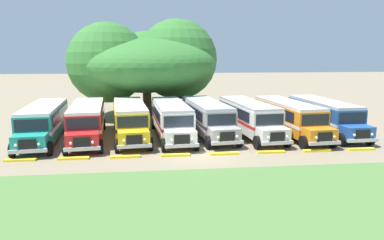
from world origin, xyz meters
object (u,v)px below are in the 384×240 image
object	(u,v)px
parked_bus_slot_4	(207,116)
broad_shade_tree	(147,63)
parked_bus_slot_3	(171,118)
parked_bus_slot_0	(44,121)
parked_bus_slot_2	(130,118)
parked_bus_slot_6	(289,116)
parked_bus_slot_7	(324,115)
parked_bus_slot_5	(249,116)
parked_bus_slot_1	(87,120)

from	to	relation	value
parked_bus_slot_4	broad_shade_tree	bearing A→B (deg)	-160.73
parked_bus_slot_3	broad_shade_tree	bearing A→B (deg)	-174.26
parked_bus_slot_0	parked_bus_slot_2	distance (m)	6.84
parked_bus_slot_3	parked_bus_slot_6	distance (m)	10.17
parked_bus_slot_3	parked_bus_slot_7	size ratio (longest dim) A/B	1.01
parked_bus_slot_2	broad_shade_tree	distance (m)	12.07
parked_bus_slot_0	parked_bus_slot_7	world-z (taller)	same
parked_bus_slot_5	parked_bus_slot_7	distance (m)	6.88
parked_bus_slot_0	broad_shade_tree	xyz separation A→B (m)	(8.27, 11.65, 4.32)
parked_bus_slot_1	parked_bus_slot_4	bearing A→B (deg)	87.18
parked_bus_slot_5	parked_bus_slot_6	bearing A→B (deg)	77.51
parked_bus_slot_1	parked_bus_slot_6	size ratio (longest dim) A/B	1.00
parked_bus_slot_0	parked_bus_slot_3	distance (m)	10.28
parked_bus_slot_1	broad_shade_tree	distance (m)	13.22
broad_shade_tree	parked_bus_slot_5	bearing A→B (deg)	-52.58
parked_bus_slot_0	parked_bus_slot_7	xyz separation A→B (m)	(23.88, 0.29, 0.00)
parked_bus_slot_4	parked_bus_slot_6	distance (m)	7.08
parked_bus_slot_0	parked_bus_slot_3	xyz separation A→B (m)	(10.27, 0.24, 0.00)
parked_bus_slot_4	parked_bus_slot_7	bearing A→B (deg)	81.87
parked_bus_slot_6	broad_shade_tree	bearing A→B (deg)	-138.73
parked_bus_slot_4	parked_bus_slot_7	size ratio (longest dim) A/B	1.01
parked_bus_slot_3	broad_shade_tree	size ratio (longest dim) A/B	0.66
parked_bus_slot_7	broad_shade_tree	size ratio (longest dim) A/B	0.66
parked_bus_slot_0	parked_bus_slot_6	distance (m)	20.44
parked_bus_slot_0	parked_bus_slot_6	bearing A→B (deg)	84.05
parked_bus_slot_1	parked_bus_slot_7	world-z (taller)	same
broad_shade_tree	parked_bus_slot_0	bearing A→B (deg)	-125.35
parked_bus_slot_2	parked_bus_slot_3	distance (m)	3.46
parked_bus_slot_2	parked_bus_slot_7	xyz separation A→B (m)	(17.06, -0.18, 0.00)
parked_bus_slot_2	parked_bus_slot_5	distance (m)	10.18
parked_bus_slot_0	parked_bus_slot_1	bearing A→B (deg)	87.23
parked_bus_slot_4	parked_bus_slot_5	size ratio (longest dim) A/B	1.00
parked_bus_slot_0	parked_bus_slot_4	size ratio (longest dim) A/B	1.00
parked_bus_slot_2	parked_bus_slot_7	distance (m)	17.06
parked_bus_slot_3	parked_bus_slot_5	world-z (taller)	same
parked_bus_slot_0	parked_bus_slot_3	world-z (taller)	same
parked_bus_slot_4	parked_bus_slot_5	world-z (taller)	same
parked_bus_slot_7	parked_bus_slot_4	bearing A→B (deg)	-93.91
parked_bus_slot_0	parked_bus_slot_2	world-z (taller)	same
parked_bus_slot_2	parked_bus_slot_3	xyz separation A→B (m)	(3.45, -0.24, 0.00)
parked_bus_slot_0	parked_bus_slot_2	size ratio (longest dim) A/B	1.00
parked_bus_slot_4	broad_shade_tree	world-z (taller)	broad_shade_tree
parked_bus_slot_3	parked_bus_slot_4	xyz separation A→B (m)	(3.14, 0.46, 0.00)
parked_bus_slot_2	parked_bus_slot_7	size ratio (longest dim) A/B	1.01
parked_bus_slot_7	parked_bus_slot_6	bearing A→B (deg)	-83.77
parked_bus_slot_0	broad_shade_tree	bearing A→B (deg)	139.22
parked_bus_slot_3	parked_bus_slot_5	size ratio (longest dim) A/B	1.00
parked_bus_slot_1	parked_bus_slot_2	world-z (taller)	same
parked_bus_slot_3	parked_bus_slot_4	distance (m)	3.17
parked_bus_slot_3	parked_bus_slot_4	bearing A→B (deg)	94.18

